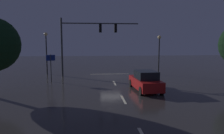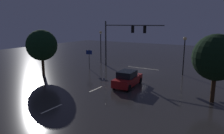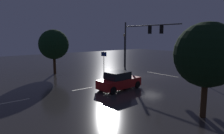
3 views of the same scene
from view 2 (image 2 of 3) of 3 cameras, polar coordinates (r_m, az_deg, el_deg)
ground_plane at (r=30.46m, az=6.70°, el=-1.01°), size 80.00×80.00×0.00m
traffic_signal_assembly at (r=31.82m, az=2.88°, el=8.59°), size 9.35×0.47×6.97m
lane_dash_far at (r=26.97m, az=3.13°, el=-2.61°), size 0.16×2.20×0.01m
lane_dash_mid at (r=22.07m, az=-4.32°, el=-5.91°), size 0.16×2.20×0.01m
lane_dash_near at (r=17.85m, az=-15.81°, el=-10.70°), size 0.16×2.20×0.01m
stop_bar at (r=32.30m, az=8.24°, el=-0.31°), size 5.00×0.16×0.01m
car_approaching at (r=22.87m, az=4.17°, el=-3.20°), size 2.14×4.46×1.70m
street_lamp_left_kerb at (r=28.80m, az=18.84°, el=4.73°), size 0.44×0.44×4.96m
street_lamp_right_kerb at (r=36.20m, az=-3.04°, el=7.04°), size 0.44×0.44×5.36m
route_sign at (r=31.18m, az=-6.16°, el=3.13°), size 0.89×0.29×2.84m
tree_left_near at (r=19.61m, az=26.17°, el=2.30°), size 3.91×3.91×5.84m
tree_right_near at (r=28.50m, az=-18.33°, el=5.55°), size 3.91×3.91×5.87m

